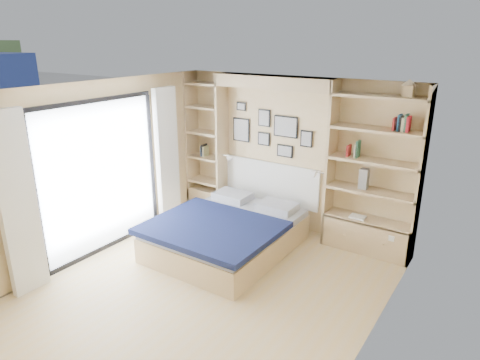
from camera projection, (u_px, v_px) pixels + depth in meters
The scene contains 8 objects.
ground at pixel (211, 286), 5.52m from camera, with size 4.50×4.50×0.00m, color tan.
room_shell at pixel (249, 172), 6.58m from camera, with size 4.50×4.50×4.50m.
bed at pixel (228, 232), 6.41m from camera, with size 1.80×2.39×1.07m.
photo_gallery at pixel (269, 130), 7.00m from camera, with size 1.48×0.02×0.82m.
reading_lamps at pixel (270, 165), 6.90m from camera, with size 1.92×0.12×0.15m.
shelf_decor at pixel (359, 138), 6.03m from camera, with size 3.51×0.23×2.03m.
deck at pixel (46, 223), 7.41m from camera, with size 3.20×4.00×0.05m, color brown.
deck_chair at pixel (111, 196), 7.70m from camera, with size 0.62×0.81×0.72m.
Camera 1 is at (2.97, -3.78, 3.06)m, focal length 32.00 mm.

